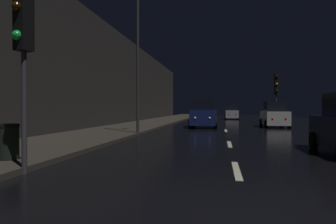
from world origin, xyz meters
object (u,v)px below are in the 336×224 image
(streetlamp_overhead, at_px, (145,38))
(car_parked_right_far, at_px, (274,115))
(traffic_light_far_right, at_px, (276,88))
(car_approaching_headlights, at_px, (204,114))
(traffic_light_near_left, at_px, (23,24))
(car_distant_taillights, at_px, (232,113))
(trash_bin_curbside, at_px, (8,142))

(streetlamp_overhead, xyz_separation_m, car_parked_right_far, (8.32, 8.85, -4.40))
(streetlamp_overhead, bearing_deg, traffic_light_far_right, 54.19)
(traffic_light_far_right, distance_m, streetlamp_overhead, 15.72)
(streetlamp_overhead, xyz_separation_m, car_approaching_headlights, (2.82, 7.66, -4.31))
(traffic_light_far_right, height_order, car_approaching_headlights, traffic_light_far_right)
(traffic_light_near_left, height_order, streetlamp_overhead, streetlamp_overhead)
(car_distant_taillights, bearing_deg, traffic_light_far_right, -165.31)
(trash_bin_curbside, bearing_deg, car_parked_right_far, 61.56)
(traffic_light_far_right, height_order, car_distant_taillights, traffic_light_far_right)
(traffic_light_far_right, relative_size, traffic_light_near_left, 0.99)
(streetlamp_overhead, xyz_separation_m, car_distant_taillights, (5.65, 25.91, -4.42))
(trash_bin_curbside, distance_m, car_parked_right_far, 20.43)
(car_approaching_headlights, relative_size, car_distant_taillights, 1.13)
(trash_bin_curbside, xyz_separation_m, car_distant_taillights, (7.05, 35.02, 0.30))
(traffic_light_far_right, relative_size, car_approaching_headlights, 1.04)
(streetlamp_overhead, bearing_deg, traffic_light_near_left, -91.85)
(car_approaching_headlights, bearing_deg, car_distant_taillights, 171.21)
(traffic_light_far_right, bearing_deg, car_parked_right_far, -17.48)
(car_parked_right_far, bearing_deg, trash_bin_curbside, 151.56)
(traffic_light_far_right, bearing_deg, traffic_light_near_left, -28.16)
(trash_bin_curbside, distance_m, car_approaching_headlights, 17.30)
(car_parked_right_far, bearing_deg, car_approaching_headlights, 102.22)
(traffic_light_near_left, xyz_separation_m, car_parked_right_far, (8.65, 18.88, -2.45))
(traffic_light_far_right, relative_size, car_parked_right_far, 1.15)
(streetlamp_overhead, xyz_separation_m, trash_bin_curbside, (-1.41, -9.11, -4.72))
(car_parked_right_far, bearing_deg, streetlamp_overhead, 136.78)
(traffic_light_near_left, bearing_deg, car_parked_right_far, 167.95)
(trash_bin_curbside, bearing_deg, car_distant_taillights, 78.61)
(trash_bin_curbside, bearing_deg, traffic_light_near_left, -40.16)
(traffic_light_far_right, xyz_separation_m, trash_bin_curbside, (-10.53, -21.75, -2.73))
(traffic_light_near_left, relative_size, car_parked_right_far, 1.16)
(traffic_light_near_left, distance_m, trash_bin_curbside, 3.11)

